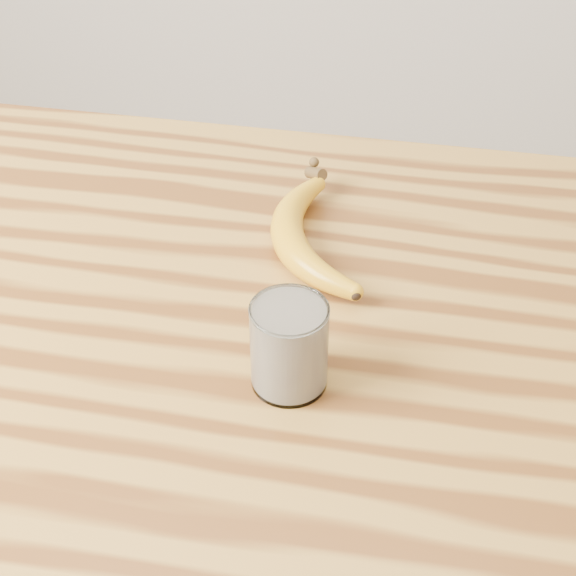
# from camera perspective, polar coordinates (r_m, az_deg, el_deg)

# --- Properties ---
(table) EXTENTS (1.20, 0.80, 0.90)m
(table) POSITION_cam_1_polar(r_m,az_deg,el_deg) (0.95, -6.48, -7.32)
(table) COLOR olive
(table) RESTS_ON ground
(smoothie_glass) EXTENTS (0.07, 0.07, 0.09)m
(smoothie_glass) POSITION_cam_1_polar(r_m,az_deg,el_deg) (0.74, 0.09, -4.12)
(smoothie_glass) COLOR white
(smoothie_glass) RESTS_ON table
(banana) EXTENTS (0.22, 0.34, 0.04)m
(banana) POSITION_cam_1_polar(r_m,az_deg,el_deg) (0.91, -0.07, 3.60)
(banana) COLOR orange
(banana) RESTS_ON table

